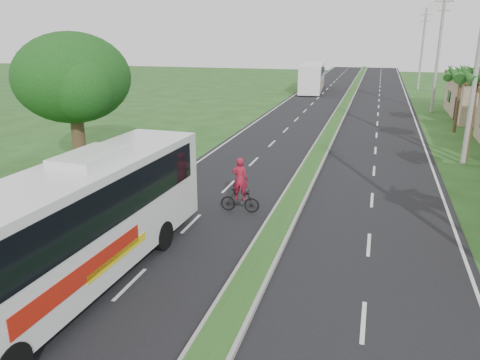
# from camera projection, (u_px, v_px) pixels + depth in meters

# --- Properties ---
(ground) EXTENTS (180.00, 180.00, 0.00)m
(ground) POSITION_uv_depth(u_px,v_px,m) (239.00, 302.00, 13.50)
(ground) COLOR #24481A
(ground) RESTS_ON ground
(road_asphalt) EXTENTS (14.00, 160.00, 0.02)m
(road_asphalt) POSITION_uv_depth(u_px,v_px,m) (322.00, 147.00, 31.79)
(road_asphalt) COLOR black
(road_asphalt) RESTS_ON ground
(median_strip) EXTENTS (1.20, 160.00, 0.18)m
(median_strip) POSITION_uv_depth(u_px,v_px,m) (322.00, 146.00, 31.77)
(median_strip) COLOR gray
(median_strip) RESTS_ON ground
(lane_edge_left) EXTENTS (0.12, 160.00, 0.01)m
(lane_edge_left) POSITION_uv_depth(u_px,v_px,m) (228.00, 141.00, 33.60)
(lane_edge_left) COLOR silver
(lane_edge_left) RESTS_ON ground
(lane_edge_right) EXTENTS (0.12, 160.00, 0.01)m
(lane_edge_right) POSITION_uv_depth(u_px,v_px,m) (427.00, 154.00, 30.00)
(lane_edge_right) COLOR silver
(lane_edge_right) RESTS_ON ground
(palm_verge_c) EXTENTS (2.40, 2.40, 5.85)m
(palm_verge_c) POSITION_uv_depth(u_px,v_px,m) (478.00, 75.00, 26.98)
(palm_verge_c) COLOR #473321
(palm_verge_c) RESTS_ON ground
(palm_verge_d) EXTENTS (2.40, 2.40, 5.25)m
(palm_verge_d) POSITION_uv_depth(u_px,v_px,m) (462.00, 73.00, 35.25)
(palm_verge_d) COLOR #473321
(palm_verge_d) RESTS_ON ground
(shade_tree) EXTENTS (6.30, 6.00, 7.54)m
(shade_tree) POSITION_uv_depth(u_px,v_px,m) (71.00, 81.00, 24.41)
(shade_tree) COLOR #473321
(shade_tree) RESTS_ON ground
(utility_pole_b) EXTENTS (3.20, 0.28, 12.00)m
(utility_pole_b) POSITION_uv_depth(u_px,v_px,m) (478.00, 55.00, 25.81)
(utility_pole_b) COLOR gray
(utility_pole_b) RESTS_ON ground
(utility_pole_c) EXTENTS (1.60, 0.28, 11.00)m
(utility_pole_c) POSITION_uv_depth(u_px,v_px,m) (438.00, 52.00, 44.28)
(utility_pole_c) COLOR gray
(utility_pole_c) RESTS_ON ground
(utility_pole_d) EXTENTS (1.60, 0.28, 10.50)m
(utility_pole_d) POSITION_uv_depth(u_px,v_px,m) (422.00, 49.00, 62.65)
(utility_pole_d) COLOR gray
(utility_pole_d) RESTS_ON ground
(coach_bus_main) EXTENTS (2.96, 12.41, 3.99)m
(coach_bus_main) POSITION_uv_depth(u_px,v_px,m) (72.00, 222.00, 13.57)
(coach_bus_main) COLOR silver
(coach_bus_main) RESTS_ON ground
(coach_bus_far) EXTENTS (3.54, 12.38, 3.56)m
(coach_bus_far) POSITION_uv_depth(u_px,v_px,m) (312.00, 76.00, 61.76)
(coach_bus_far) COLOR white
(coach_bus_far) RESTS_ON ground
(motorcyclist) EXTENTS (1.74, 0.58, 2.43)m
(motorcyclist) POSITION_uv_depth(u_px,v_px,m) (240.00, 192.00, 20.05)
(motorcyclist) COLOR black
(motorcyclist) RESTS_ON ground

